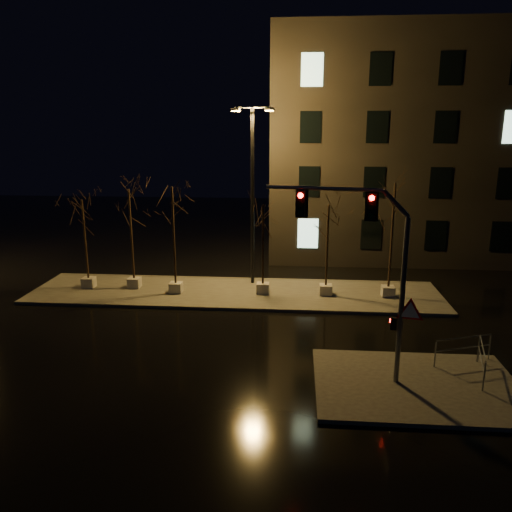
{
  "coord_description": "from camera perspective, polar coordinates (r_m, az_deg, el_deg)",
  "views": [
    {
      "loc": [
        3.22,
        -19.51,
        8.67
      ],
      "look_at": [
        1.35,
        3.48,
        2.8
      ],
      "focal_mm": 35.0,
      "sensor_mm": 36.0,
      "label": 1
    }
  ],
  "objects": [
    {
      "name": "guard_rail_b",
      "position": [
        19.65,
        24.4,
        -10.48
      ],
      "size": [
        0.64,
        2.27,
        1.11
      ],
      "rotation": [
        0.0,
        0.0,
        1.31
      ],
      "color": "#595C60",
      "rests_on": "sidewalk_corner"
    },
    {
      "name": "guard_rail_a",
      "position": [
        20.42,
        22.62,
        -9.47
      ],
      "size": [
        2.28,
        0.84,
        1.04
      ],
      "rotation": [
        0.0,
        0.0,
        0.34
      ],
      "color": "#595C60",
      "rests_on": "sidewalk_corner"
    },
    {
      "name": "tree_3",
      "position": [
        25.87,
        0.81,
        3.56
      ],
      "size": [
        1.8,
        1.8,
        4.89
      ],
      "color": "#A6A39B",
      "rests_on": "median"
    },
    {
      "name": "sidewalk_corner",
      "position": [
        18.66,
        17.88,
        -13.89
      ],
      "size": [
        7.0,
        5.0,
        0.15
      ],
      "primitive_type": "cube",
      "color": "#42403B",
      "rests_on": "ground"
    },
    {
      "name": "tree_2",
      "position": [
        26.22,
        -9.5,
        5.08
      ],
      "size": [
        1.8,
        1.8,
        5.82
      ],
      "color": "#A6A39B",
      "rests_on": "median"
    },
    {
      "name": "ground",
      "position": [
        21.59,
        -4.39,
        -9.45
      ],
      "size": [
        90.0,
        90.0,
        0.0
      ],
      "primitive_type": "plane",
      "color": "black",
      "rests_on": "ground"
    },
    {
      "name": "tree_5",
      "position": [
        26.13,
        15.45,
        5.16
      ],
      "size": [
        1.8,
        1.8,
        6.08
      ],
      "color": "#A6A39B",
      "rests_on": "median"
    },
    {
      "name": "tree_4",
      "position": [
        25.86,
        8.23,
        3.5
      ],
      "size": [
        1.8,
        1.8,
        4.94
      ],
      "color": "#A6A39B",
      "rests_on": "median"
    },
    {
      "name": "tree_1",
      "position": [
        27.59,
        -14.21,
        4.95
      ],
      "size": [
        1.8,
        1.8,
        5.61
      ],
      "color": "#A6A39B",
      "rests_on": "median"
    },
    {
      "name": "building",
      "position": [
        39.04,
        21.13,
        11.63
      ],
      "size": [
        25.0,
        12.0,
        15.0
      ],
      "primitive_type": "cube",
      "color": "black",
      "rests_on": "ground"
    },
    {
      "name": "traffic_signal_mast",
      "position": [
        17.01,
        13.0,
        -0.13
      ],
      "size": [
        5.38,
        1.19,
        6.69
      ],
      "rotation": [
        0.0,
        0.0,
        -0.19
      ],
      "color": "#595C60",
      "rests_on": "sidewalk_corner"
    },
    {
      "name": "streetlight_main",
      "position": [
        27.46,
        -0.41,
        8.16
      ],
      "size": [
        2.38,
        0.98,
        9.69
      ],
      "rotation": [
        0.0,
        0.0,
        -0.3
      ],
      "color": "black",
      "rests_on": "median"
    },
    {
      "name": "median",
      "position": [
        27.11,
        -2.42,
        -4.22
      ],
      "size": [
        22.0,
        5.0,
        0.15
      ],
      "primitive_type": "cube",
      "color": "#42403B",
      "rests_on": "ground"
    },
    {
      "name": "tree_0",
      "position": [
        28.43,
        -19.12,
        3.95
      ],
      "size": [
        1.8,
        1.8,
        5.02
      ],
      "color": "#A6A39B",
      "rests_on": "median"
    }
  ]
}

